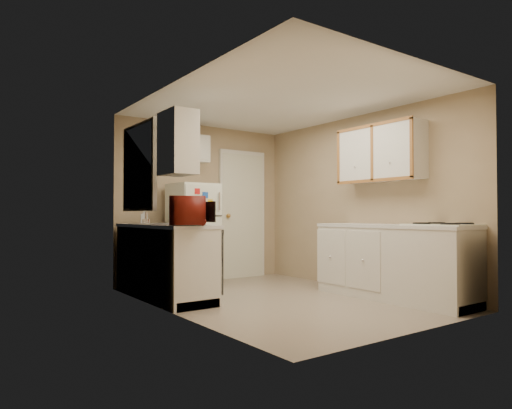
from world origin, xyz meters
TOP-DOWN VIEW (x-y plane):
  - floor at (0.00, 0.00)m, footprint 3.80×3.80m
  - ceiling at (0.00, 0.00)m, footprint 3.80×3.80m
  - wall_left at (-1.40, 0.00)m, footprint 3.80×3.80m
  - wall_right at (1.40, 0.00)m, footprint 3.80×3.80m
  - wall_back at (0.00, 1.90)m, footprint 2.80×2.80m
  - wall_front at (0.00, -1.90)m, footprint 2.80×2.80m
  - left_counter at (-1.10, 0.90)m, footprint 0.60×1.80m
  - dishwasher at (-0.81, 0.30)m, footprint 0.03×0.58m
  - sink at (-1.10, 1.05)m, footprint 0.54×0.74m
  - microwave at (-1.15, 0.19)m, footprint 0.65×0.52m
  - soap_bottle at (-1.15, 1.43)m, footprint 0.11×0.11m
  - window_blinds at (-1.36, 1.05)m, footprint 0.10×0.98m
  - upper_cabinet_left at (-1.25, 0.22)m, footprint 0.30×0.45m
  - refrigerator at (-0.39, 1.50)m, footprint 0.62×0.60m
  - cabinet_over_fridge at (-0.40, 1.75)m, footprint 0.70×0.30m
  - interior_door at (0.70, 1.86)m, footprint 0.86×0.06m
  - right_counter at (1.10, -0.80)m, footprint 0.60×2.00m
  - stove at (1.15, -1.43)m, footprint 0.57×0.71m
  - upper_cabinet_right at (1.25, -0.50)m, footprint 0.30×1.20m

SIDE VIEW (x-z plane):
  - floor at x=0.00m, z-range 0.00..0.00m
  - stove at x=1.15m, z-range 0.00..0.86m
  - left_counter at x=-1.10m, z-range 0.00..0.90m
  - right_counter at x=1.10m, z-range 0.00..0.90m
  - dishwasher at x=-0.81m, z-range 0.13..0.85m
  - refrigerator at x=-0.39m, z-range 0.00..1.46m
  - sink at x=-1.10m, z-range 0.78..0.94m
  - soap_bottle at x=-1.15m, z-range 0.91..1.09m
  - interior_door at x=0.70m, z-range -0.02..2.06m
  - microwave at x=-1.15m, z-range 0.86..1.24m
  - wall_left at x=-1.40m, z-range 1.20..1.20m
  - wall_right at x=1.40m, z-range 1.20..1.20m
  - wall_back at x=0.00m, z-range 1.20..1.20m
  - wall_front at x=0.00m, z-range 1.20..1.20m
  - window_blinds at x=-1.36m, z-range 1.06..2.14m
  - upper_cabinet_left at x=-1.25m, z-range 1.45..2.15m
  - upper_cabinet_right at x=1.25m, z-range 1.45..2.15m
  - cabinet_over_fridge at x=-0.40m, z-range 1.80..2.20m
  - ceiling at x=0.00m, z-range 2.40..2.40m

